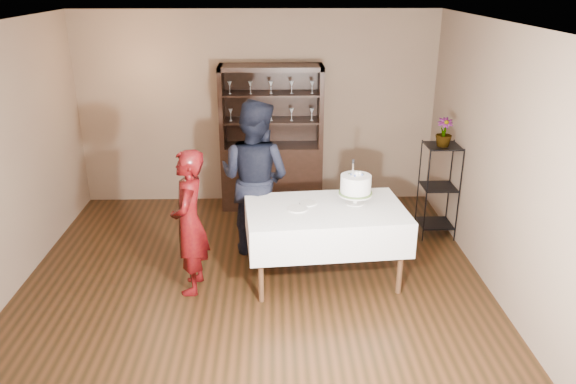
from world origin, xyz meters
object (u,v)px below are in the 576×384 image
object	(u,v)px
plant_etagere	(439,187)
cake_table	(325,225)
woman	(189,222)
potted_plant	(444,132)
china_hutch	(272,161)
man	(255,178)
cake	(356,186)

from	to	relation	value
plant_etagere	cake_table	world-z (taller)	plant_etagere
woman	potted_plant	xyz separation A→B (m)	(2.90, 1.22, 0.59)
china_hutch	cake_table	bearing A→B (deg)	-75.05
cake_table	potted_plant	size ratio (longest dim) A/B	5.03
plant_etagere	man	xyz separation A→B (m)	(-2.28, -0.37, 0.27)
china_hutch	cake	bearing A→B (deg)	-66.11
man	cake	size ratio (longest dim) A/B	3.67
plant_etagere	woman	distance (m)	3.18
china_hutch	plant_etagere	distance (m)	2.33
man	cake	distance (m)	1.24
woman	cake	distance (m)	1.78
man	china_hutch	bearing A→B (deg)	-69.70
woman	cake	xyz separation A→B (m)	(1.73, 0.30, 0.27)
woman	china_hutch	bearing A→B (deg)	161.69
woman	man	distance (m)	1.11
cake_table	woman	world-z (taller)	woman
cake_table	cake	distance (m)	0.52
man	cake_table	bearing A→B (deg)	165.65
plant_etagere	potted_plant	distance (m)	0.71
plant_etagere	man	world-z (taller)	man
cake	potted_plant	xyz separation A→B (m)	(1.17, 0.92, 0.33)
man	woman	bearing A→B (deg)	82.08
china_hutch	cake	world-z (taller)	china_hutch
man	potted_plant	distance (m)	2.33
man	potted_plant	world-z (taller)	man
plant_etagere	woman	xyz separation A→B (m)	(-2.92, -1.26, 0.12)
cake_table	potted_plant	xyz separation A→B (m)	(1.50, 1.03, 0.72)
cake_table	potted_plant	bearing A→B (deg)	34.46
cake	woman	bearing A→B (deg)	-170.16
plant_etagere	woman	bearing A→B (deg)	-156.68
plant_etagere	man	size ratio (longest dim) A/B	0.65
cake_table	man	distance (m)	1.07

